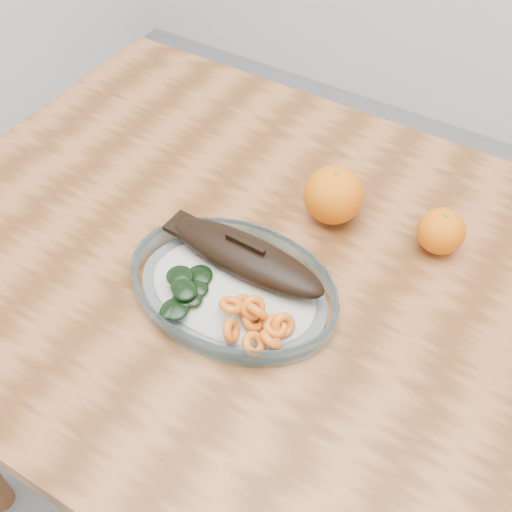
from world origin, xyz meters
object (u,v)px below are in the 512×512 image
Objects in this scene: dining_table at (302,325)px; orange_right at (441,231)px; orange_left at (334,195)px; plated_meal at (233,284)px.

dining_table is 0.24m from orange_right.
orange_left is 1.30× the size of orange_right.
orange_left is 0.16m from orange_right.
orange_left is at bearing 74.69° from plated_meal.
dining_table is at bearing -77.95° from orange_left.
plated_meal is 8.06× the size of orange_right.
dining_table is 0.20m from orange_left.
plated_meal is 0.30m from orange_right.
dining_table is 13.61× the size of orange_left.
dining_table is 2.20× the size of plated_meal.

